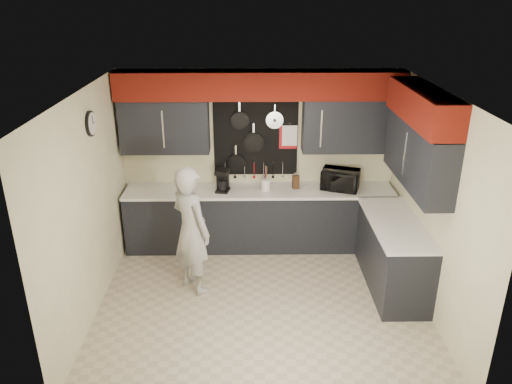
{
  "coord_description": "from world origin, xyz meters",
  "views": [
    {
      "loc": [
        -0.15,
        -5.25,
        3.66
      ],
      "look_at": [
        -0.06,
        0.5,
        1.27
      ],
      "focal_mm": 35.0,
      "sensor_mm": 36.0,
      "label": 1
    }
  ],
  "objects_px": {
    "utensil_crock": "(266,185)",
    "person": "(191,230)",
    "coffee_maker": "(223,179)",
    "microwave": "(340,179)",
    "knife_block": "(296,182)"
  },
  "relations": [
    {
      "from": "utensil_crock",
      "to": "person",
      "type": "xyz_separation_m",
      "value": [
        -0.97,
        -1.11,
        -0.16
      ]
    },
    {
      "from": "knife_block",
      "to": "coffee_maker",
      "type": "bearing_deg",
      "value": 174.28
    },
    {
      "from": "utensil_crock",
      "to": "coffee_maker",
      "type": "bearing_deg",
      "value": -179.6
    },
    {
      "from": "utensil_crock",
      "to": "coffee_maker",
      "type": "height_order",
      "value": "coffee_maker"
    },
    {
      "from": "utensil_crock",
      "to": "person",
      "type": "relative_size",
      "value": 0.1
    },
    {
      "from": "microwave",
      "to": "person",
      "type": "xyz_separation_m",
      "value": [
        -2.04,
        -1.14,
        -0.23
      ]
    },
    {
      "from": "coffee_maker",
      "to": "microwave",
      "type": "bearing_deg",
      "value": 12.68
    },
    {
      "from": "microwave",
      "to": "coffee_maker",
      "type": "height_order",
      "value": "coffee_maker"
    },
    {
      "from": "knife_block",
      "to": "person",
      "type": "xyz_separation_m",
      "value": [
        -1.4,
        -1.17,
        -0.18
      ]
    },
    {
      "from": "knife_block",
      "to": "person",
      "type": "relative_size",
      "value": 0.12
    },
    {
      "from": "person",
      "to": "knife_block",
      "type": "bearing_deg",
      "value": -94.25
    },
    {
      "from": "microwave",
      "to": "person",
      "type": "relative_size",
      "value": 0.31
    },
    {
      "from": "coffee_maker",
      "to": "person",
      "type": "height_order",
      "value": "person"
    },
    {
      "from": "knife_block",
      "to": "utensil_crock",
      "type": "relative_size",
      "value": 1.2
    },
    {
      "from": "microwave",
      "to": "coffee_maker",
      "type": "bearing_deg",
      "value": -159.66
    }
  ]
}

